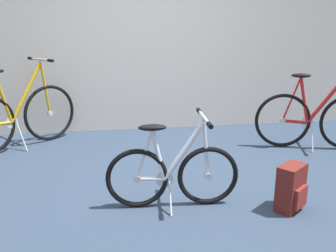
% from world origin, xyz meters
% --- Properties ---
extents(ground_plane, '(7.63, 7.63, 0.00)m').
position_xyz_m(ground_plane, '(0.00, 0.00, 0.00)').
color(ground_plane, '#2D3D51').
extents(back_wall, '(7.63, 0.10, 2.80)m').
position_xyz_m(back_wall, '(0.00, 2.15, 1.40)').
color(back_wall, silver).
rests_on(back_wall, ground_plane).
extents(folding_bike_foreground, '(1.07, 0.53, 0.76)m').
position_xyz_m(folding_bike_foreground, '(-0.05, -0.19, 0.29)').
color(folding_bike_foreground, black).
rests_on(folding_bike_foreground, ground_plane).
extents(display_bike_left, '(1.34, 0.54, 0.96)m').
position_xyz_m(display_bike_left, '(1.83, 0.97, 0.36)').
color(display_bike_left, black).
rests_on(display_bike_left, ground_plane).
extents(display_bike_right, '(1.16, 1.00, 1.04)m').
position_xyz_m(display_bike_right, '(-1.58, 1.51, 0.39)').
color(display_bike_right, black).
rests_on(display_bike_right, ground_plane).
extents(backpack_on_floor, '(0.28, 0.27, 0.37)m').
position_xyz_m(backpack_on_floor, '(0.86, -0.40, 0.18)').
color(backpack_on_floor, maroon).
rests_on(backpack_on_floor, ground_plane).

